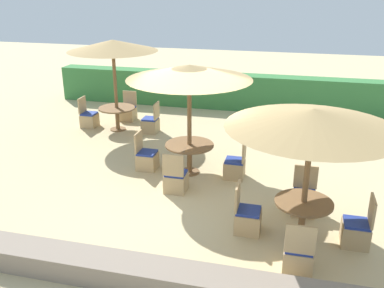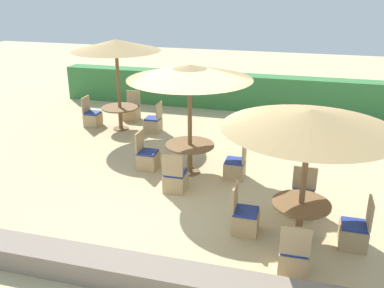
{
  "view_description": "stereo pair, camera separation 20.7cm",
  "coord_description": "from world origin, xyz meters",
  "views": [
    {
      "loc": [
        2.15,
        -8.01,
        4.32
      ],
      "look_at": [
        0.0,
        0.6,
        0.9
      ],
      "focal_mm": 40.0,
      "sensor_mm": 36.0,
      "label": 1
    },
    {
      "loc": [
        2.35,
        -7.96,
        4.32
      ],
      "look_at": [
        0.0,
        0.6,
        0.9
      ],
      "focal_mm": 40.0,
      "sensor_mm": 36.0,
      "label": 2
    }
  ],
  "objects": [
    {
      "name": "parasol_front_right",
      "position": [
        2.45,
        -1.21,
        2.24
      ],
      "size": [
        2.85,
        2.85,
        2.41
      ],
      "color": "brown",
      "rests_on": "ground_plane"
    },
    {
      "name": "patio_chair_front_right_east",
      "position": [
        3.37,
        -1.18,
        0.26
      ],
      "size": [
        0.46,
        0.46,
        0.93
      ],
      "rotation": [
        0.0,
        0.0,
        1.57
      ],
      "color": "tan",
      "rests_on": "ground_plane"
    },
    {
      "name": "patio_chair_center_south",
      "position": [
        -0.21,
        0.0,
        0.26
      ],
      "size": [
        0.46,
        0.46,
        0.93
      ],
      "color": "tan",
      "rests_on": "ground_plane"
    },
    {
      "name": "hedge_row",
      "position": [
        0.0,
        6.68,
        0.62
      ],
      "size": [
        13.0,
        0.7,
        1.23
      ],
      "primitive_type": "cube",
      "color": "#387A3D",
      "rests_on": "ground_plane"
    },
    {
      "name": "patio_chair_center_west",
      "position": [
        -1.23,
        0.97,
        0.26
      ],
      "size": [
        0.46,
        0.46,
        0.93
      ],
      "rotation": [
        0.0,
        0.0,
        -1.57
      ],
      "color": "tan",
      "rests_on": "ground_plane"
    },
    {
      "name": "round_table_front_right",
      "position": [
        2.45,
        -1.21,
        0.57
      ],
      "size": [
        1.01,
        1.01,
        0.74
      ],
      "color": "brown",
      "rests_on": "ground_plane"
    },
    {
      "name": "patio_chair_center_east",
      "position": [
        0.93,
        1.01,
        0.26
      ],
      "size": [
        0.46,
        0.46,
        0.93
      ],
      "rotation": [
        0.0,
        0.0,
        1.57
      ],
      "color": "tan",
      "rests_on": "ground_plane"
    },
    {
      "name": "patio_chair_front_right_north",
      "position": [
        2.48,
        -0.27,
        0.26
      ],
      "size": [
        0.46,
        0.46,
        0.93
      ],
      "rotation": [
        0.0,
        0.0,
        3.14
      ],
      "color": "tan",
      "rests_on": "ground_plane"
    },
    {
      "name": "round_table_center",
      "position": [
        -0.17,
        1.01,
        0.59
      ],
      "size": [
        1.15,
        1.15,
        0.73
      ],
      "color": "brown",
      "rests_on": "ground_plane"
    },
    {
      "name": "parasol_back_left",
      "position": [
        -3.08,
        3.52,
        2.55
      ],
      "size": [
        2.61,
        2.61,
        2.72
      ],
      "color": "brown",
      "rests_on": "ground_plane"
    },
    {
      "name": "ground_plane",
      "position": [
        0.0,
        0.0,
        0.0
      ],
      "size": [
        40.0,
        40.0,
        0.0
      ],
      "primitive_type": "plane",
      "color": "#C6B284"
    },
    {
      "name": "patio_chair_back_left_north",
      "position": [
        -3.13,
        4.5,
        0.26
      ],
      "size": [
        0.46,
        0.46,
        0.93
      ],
      "rotation": [
        0.0,
        0.0,
        3.14
      ],
      "color": "tan",
      "rests_on": "ground_plane"
    },
    {
      "name": "round_table_back_left",
      "position": [
        -3.08,
        3.52,
        0.56
      ],
      "size": [
        1.1,
        1.1,
        0.71
      ],
      "color": "brown",
      "rests_on": "ground_plane"
    },
    {
      "name": "stone_border",
      "position": [
        0.0,
        -3.08,
        0.19
      ],
      "size": [
        10.0,
        0.56,
        0.38
      ],
      "primitive_type": "cube",
      "color": "gray",
      "rests_on": "ground_plane"
    },
    {
      "name": "patio_chair_back_left_east",
      "position": [
        -2.01,
        3.54,
        0.26
      ],
      "size": [
        0.46,
        0.46,
        0.93
      ],
      "rotation": [
        0.0,
        0.0,
        1.57
      ],
      "color": "tan",
      "rests_on": "ground_plane"
    },
    {
      "name": "patio_chair_back_left_west",
      "position": [
        -4.07,
        3.58,
        0.26
      ],
      "size": [
        0.46,
        0.46,
        0.93
      ],
      "rotation": [
        0.0,
        0.0,
        -1.57
      ],
      "color": "tan",
      "rests_on": "ground_plane"
    },
    {
      "name": "patio_chair_front_right_south",
      "position": [
        2.41,
        -2.15,
        0.26
      ],
      "size": [
        0.46,
        0.46,
        0.93
      ],
      "color": "tan",
      "rests_on": "ground_plane"
    },
    {
      "name": "patio_chair_front_right_west",
      "position": [
        1.49,
        -1.21,
        0.26
      ],
      "size": [
        0.46,
        0.46,
        0.93
      ],
      "rotation": [
        0.0,
        0.0,
        -1.57
      ],
      "color": "tan",
      "rests_on": "ground_plane"
    },
    {
      "name": "parasol_center",
      "position": [
        -0.17,
        1.01,
        2.42
      ],
      "size": [
        2.82,
        2.82,
        2.59
      ],
      "color": "brown",
      "rests_on": "ground_plane"
    }
  ]
}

